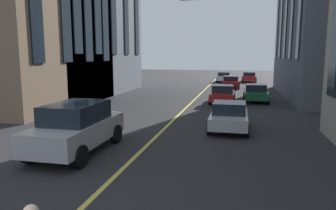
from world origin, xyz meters
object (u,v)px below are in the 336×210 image
object	(u,v)px
car_silver_parked_b	(229,116)
car_red_mid	(223,94)
car_green_trailing	(256,93)
car_white_parked_a	(224,77)
car_red_oncoming	(249,77)
car_red_near	(231,82)
car_silver_far	(77,127)

from	to	relation	value
car_silver_parked_b	car_red_mid	world-z (taller)	same
car_silver_parked_b	car_green_trailing	xyz separation A→B (m)	(10.36, -1.74, 0.00)
car_silver_parked_b	car_green_trailing	distance (m)	10.50
car_green_trailing	car_red_mid	distance (m)	2.87
car_white_parked_a	car_red_oncoming	xyz separation A→B (m)	(0.77, -3.42, 0.00)
car_white_parked_a	car_red_near	bearing A→B (deg)	-171.93
car_silver_far	car_green_trailing	xyz separation A→B (m)	(15.34, -7.23, -0.27)
car_silver_far	car_green_trailing	bearing A→B (deg)	-25.24
car_silver_far	car_red_oncoming	distance (m)	35.73
car_silver_far	car_red_mid	world-z (taller)	car_silver_far
car_red_oncoming	car_red_near	size ratio (longest dim) A/B	1.00
car_white_parked_a	car_red_near	xyz separation A→B (m)	(-8.43, -1.19, 0.00)
car_red_near	car_silver_parked_b	bearing A→B (deg)	-178.68
car_red_oncoming	car_red_near	bearing A→B (deg)	166.43
car_red_mid	car_white_parked_a	size ratio (longest dim) A/B	0.89
car_white_parked_a	car_green_trailing	bearing A→B (deg)	-169.75
car_red_oncoming	car_green_trailing	bearing A→B (deg)	180.00
car_red_mid	car_silver_parked_b	bearing A→B (deg)	-174.99
car_silver_parked_b	car_green_trailing	bearing A→B (deg)	-9.53
car_red_mid	car_red_near	world-z (taller)	car_red_mid
car_red_near	car_white_parked_a	bearing A→B (deg)	8.07
car_silver_parked_b	car_white_parked_a	distance (m)	29.29
car_silver_far	car_green_trailing	size ratio (longest dim) A/B	1.21
car_silver_parked_b	car_red_oncoming	world-z (taller)	car_silver_parked_b
car_silver_far	car_red_mid	bearing A→B (deg)	-18.57
car_red_oncoming	car_red_near	xyz separation A→B (m)	(-9.20, 2.22, 0.00)
car_silver_parked_b	car_silver_far	world-z (taller)	car_silver_far
car_green_trailing	car_white_parked_a	distance (m)	19.19
car_silver_parked_b	car_red_near	distance (m)	20.81
car_red_mid	car_silver_far	bearing A→B (deg)	161.43
car_white_parked_a	car_red_near	distance (m)	8.51
car_green_trailing	car_white_parked_a	bearing A→B (deg)	10.25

